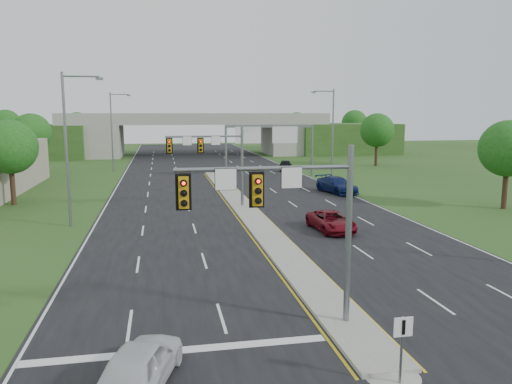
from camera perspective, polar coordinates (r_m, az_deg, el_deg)
The scene contains 25 objects.
ground at distance 20.46m, azimuth 10.22°, elevation -14.66°, with size 240.00×240.00×0.00m, color #2A4B1B.
road at distance 53.51m, azimuth -3.31°, elevation 0.25°, with size 24.00×160.00×0.02m, color black.
median at distance 41.80m, azimuth -1.13°, elevation -2.10°, with size 2.00×54.00×0.16m, color gray.
median_nose at distance 17.13m, azimuth 15.31°, elevation -19.43°, with size 2.00×2.00×0.16m, color gray.
lane_markings at distance 47.48m, azimuth -3.06°, elevation -0.86°, with size 23.72×160.00×0.01m.
signal_mast_near at distance 18.30m, azimuth 4.08°, elevation -1.85°, with size 6.62×0.60×7.00m.
signal_mast_far at distance 42.75m, azimuth -4.59°, elevation 4.38°, with size 6.62×0.60×7.00m.
keep_right_sign at distance 16.08m, azimuth 16.38°, elevation -15.80°, with size 0.60×0.13×2.20m.
sign_gantry at distance 63.88m, azimuth 1.45°, elevation 6.40°, with size 11.58×0.44×6.67m.
overpass at distance 97.78m, azimuth -6.84°, elevation 6.27°, with size 80.00×14.00×8.10m.
lightpole_l_mid at distance 38.02m, azimuth -20.60°, elevation 5.34°, with size 2.85×0.25×11.00m.
lightpole_l_far at distance 72.74m, azimuth -16.02°, elevation 7.06°, with size 2.85×0.25×11.00m.
lightpole_r_far at distance 60.92m, azimuth 8.58°, elevation 6.99°, with size 2.85×0.25×11.00m.
tree_l_near at distance 49.29m, azimuth -26.33°, elevation 4.62°, with size 4.80×4.80×7.60m.
tree_l_mid at distance 74.46m, azimuth -24.27°, elevation 6.19°, with size 5.20×5.20×8.12m.
tree_r_near at distance 47.40m, azimuth 26.85°, elevation 4.44°, with size 4.80×4.80×7.60m.
tree_r_mid at distance 79.60m, azimuth 13.67°, elevation 6.87°, with size 5.20×5.20×8.12m.
tree_back_a at distance 115.71m, azimuth -26.66°, elevation 6.93°, with size 6.00×6.00×8.85m.
tree_back_b at distance 112.76m, azimuth -19.74°, elevation 7.16°, with size 5.60×5.60×8.32m.
tree_back_c at distance 115.67m, azimuth 4.68°, elevation 7.69°, with size 5.60×5.60×8.32m.
tree_back_d at distance 120.17m, azimuth 11.19°, elevation 7.76°, with size 6.00×6.00×8.85m.
car_white at distance 16.14m, azimuth -13.10°, elevation -18.60°, with size 1.72×4.27×1.46m, color silver.
car_far_a at distance 35.23m, azimuth 8.59°, elevation -3.31°, with size 2.26×4.90×1.36m, color maroon.
car_far_b at distance 51.96m, azimuth 9.22°, elevation 0.81°, with size 2.30×5.65×1.64m, color #0B1746.
car_far_c at distance 71.32m, azimuth 3.40°, elevation 3.06°, with size 1.76×4.39×1.49m, color black.
Camera 1 is at (-6.92, -17.43, 8.18)m, focal length 35.00 mm.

